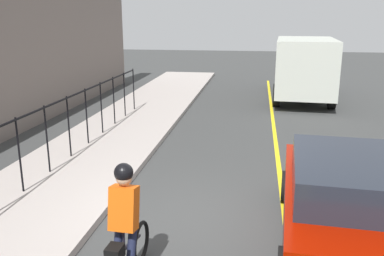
# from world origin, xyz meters

# --- Properties ---
(ground_plane) EXTENTS (80.00, 80.00, 0.00)m
(ground_plane) POSITION_xyz_m (0.00, 0.00, 0.00)
(ground_plane) COLOR #383938
(lane_line_centre) EXTENTS (36.00, 0.12, 0.01)m
(lane_line_centre) POSITION_xyz_m (0.00, -1.60, 0.00)
(lane_line_centre) COLOR yellow
(lane_line_centre) RESTS_ON ground
(sidewalk) EXTENTS (40.00, 3.20, 0.15)m
(sidewalk) POSITION_xyz_m (0.00, 3.40, 0.07)
(sidewalk) COLOR #A59B95
(sidewalk) RESTS_ON ground
(iron_fence) EXTENTS (15.09, 0.04, 1.60)m
(iron_fence) POSITION_xyz_m (1.00, 3.80, 1.25)
(iron_fence) COLOR black
(iron_fence) RESTS_ON sidewalk
(cyclist_lead) EXTENTS (1.71, 0.38, 1.83)m
(cyclist_lead) POSITION_xyz_m (-2.08, 0.74, 0.91)
(cyclist_lead) COLOR black
(cyclist_lead) RESTS_ON ground
(patrol_sedan) EXTENTS (4.51, 2.16, 1.58)m
(patrol_sedan) POSITION_xyz_m (-0.48, -2.40, 0.82)
(patrol_sedan) COLOR #920F00
(patrol_sedan) RESTS_ON ground
(box_truck_background) EXTENTS (6.83, 2.84, 2.78)m
(box_truck_background) POSITION_xyz_m (12.45, -3.03, 1.55)
(box_truck_background) COLOR #B7BCB0
(box_truck_background) RESTS_ON ground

